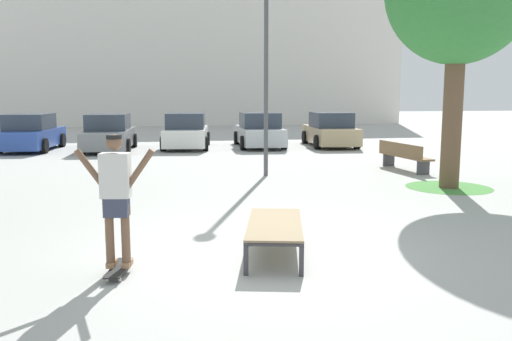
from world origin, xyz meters
TOP-DOWN VIEW (x-y plane):
  - ground_plane at (0.00, 0.00)m, footprint 120.00×120.00m
  - building_facade at (0.34, 33.42)m, footprint 33.44×4.00m
  - skate_box at (0.17, -0.26)m, footprint 1.17×2.02m
  - skateboard at (-1.97, -0.75)m, footprint 0.33×0.82m
  - skater at (-1.97, -0.75)m, footprint 1.00×0.33m
  - grass_patch_near_right at (5.56, 4.32)m, footprint 2.06×2.06m
  - car_blue at (-6.61, 15.44)m, footprint 2.18×4.32m
  - car_grey at (-3.46, 14.72)m, footprint 2.09×4.28m
  - car_white at (-0.31, 15.27)m, footprint 2.28×4.37m
  - car_silver at (2.84, 15.16)m, footprint 2.04×4.26m
  - car_tan at (5.99, 14.94)m, footprint 2.15×4.31m
  - park_bench at (5.81, 7.35)m, footprint 0.67×2.43m
  - light_post at (1.50, 7.00)m, footprint 0.36×0.36m

SIDE VIEW (x-z plane):
  - ground_plane at x=0.00m, z-range 0.00..0.00m
  - grass_patch_near_right at x=5.56m, z-range 0.00..0.01m
  - skateboard at x=-1.97m, z-range 0.03..0.12m
  - skate_box at x=0.17m, z-range 0.18..0.64m
  - park_bench at x=5.81m, z-range 0.03..0.86m
  - car_blue at x=-6.61m, z-range -0.06..1.44m
  - car_grey at x=-3.46m, z-range -0.06..1.44m
  - car_white at x=-0.31m, z-range -0.06..1.44m
  - car_silver at x=2.84m, z-range -0.06..1.44m
  - car_tan at x=5.99m, z-range -0.06..1.44m
  - skater at x=-1.97m, z-range 0.22..1.92m
  - light_post at x=1.50m, z-range 0.91..6.74m
  - building_facade at x=0.34m, z-range 0.00..11.75m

